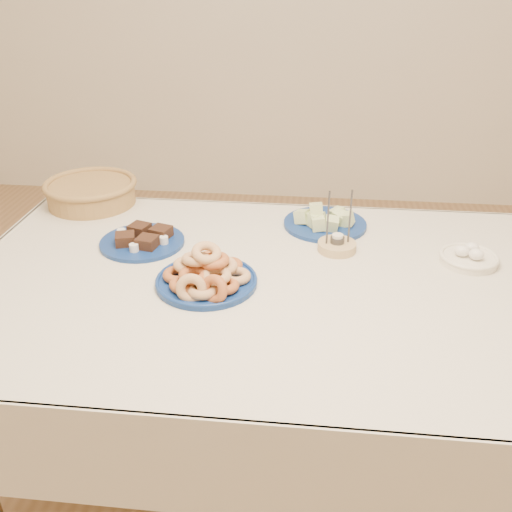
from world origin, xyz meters
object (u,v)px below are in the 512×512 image
Objects in this scene: wicker_basket at (91,191)px; egg_bowl at (469,257)px; dining_table at (258,311)px; candle_holder at (337,245)px; brownie_plate at (143,240)px; melon_plate at (324,222)px; donut_platter at (206,275)px.

wicker_basket reaches higher than egg_bowl.
candle_holder is (0.22, 0.20, 0.12)m from dining_table.
dining_table is at bearing -25.02° from brownie_plate.
dining_table is 0.44m from brownie_plate.
melon_plate reaches higher than wicker_basket.
candle_holder is at bearing 34.74° from donut_platter.
brownie_plate is 0.41m from wicker_basket.
donut_platter is at bearing -145.26° from candle_holder.
brownie_plate is at bearing -47.61° from wicker_basket.
dining_table is at bearing -137.78° from candle_holder.
egg_bowl is at bearing 15.94° from donut_platter.
candle_holder is (0.88, -0.28, -0.03)m from wicker_basket.
melon_plate is (0.32, 0.42, -0.01)m from donut_platter.
dining_table is at bearing 19.18° from donut_platter.
melon_plate reaches higher than egg_bowl.
donut_platter reaches higher than egg_bowl.
wicker_basket is at bearing 165.94° from egg_bowl.
brownie_plate is 0.60m from candle_holder.
wicker_basket reaches higher than brownie_plate.
wicker_basket is (-0.84, 0.11, 0.03)m from melon_plate.
egg_bowl is at bearing -5.48° from candle_holder.
dining_table is 0.32m from candle_holder.
brownie_plate is at bearing -177.85° from candle_holder.
dining_table is 6.27× the size of brownie_plate.
egg_bowl reaches higher than brownie_plate.
donut_platter is 1.49× the size of egg_bowl.
brownie_plate is (-0.38, 0.18, 0.12)m from dining_table.
brownie_plate is at bearing 179.18° from egg_bowl.
egg_bowl is at bearing 15.19° from dining_table.
donut_platter is 0.44m from candle_holder.
donut_platter is at bearing -42.70° from brownie_plate.
egg_bowl is (0.42, -0.20, -0.00)m from melon_plate.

